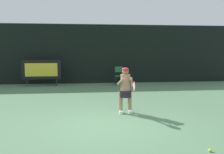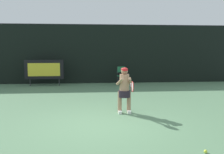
% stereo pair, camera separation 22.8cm
% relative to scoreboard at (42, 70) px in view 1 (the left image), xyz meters
% --- Properties ---
extents(ground, '(18.00, 22.00, 0.03)m').
position_rel_scoreboard_xyz_m(ground, '(3.03, -7.69, -0.96)').
color(ground, '#547B57').
extents(backdrop_screen, '(18.00, 0.12, 3.66)m').
position_rel_scoreboard_xyz_m(backdrop_screen, '(3.03, 0.99, 0.86)').
color(backdrop_screen, black).
rests_on(backdrop_screen, ground).
extents(scoreboard, '(2.20, 0.21, 1.50)m').
position_rel_scoreboard_xyz_m(scoreboard, '(0.00, 0.00, 0.00)').
color(scoreboard, black).
rests_on(scoreboard, ground).
extents(umpire_chair, '(0.52, 0.44, 1.08)m').
position_rel_scoreboard_xyz_m(umpire_chair, '(4.49, 0.10, -0.33)').
color(umpire_chair, black).
rests_on(umpire_chair, ground).
extents(water_bottle, '(0.07, 0.07, 0.27)m').
position_rel_scoreboard_xyz_m(water_bottle, '(5.06, -0.14, -0.82)').
color(water_bottle, '#D25F23').
rests_on(water_bottle, ground).
extents(tennis_player, '(0.54, 0.62, 1.49)m').
position_rel_scoreboard_xyz_m(tennis_player, '(3.78, -6.29, -0.13)').
color(tennis_player, white).
rests_on(tennis_player, ground).
extents(tennis_racket, '(0.03, 0.60, 0.31)m').
position_rel_scoreboard_xyz_m(tennis_racket, '(3.92, -6.96, 0.02)').
color(tennis_racket, black).
extents(tennis_ball_loose, '(0.07, 0.07, 0.07)m').
position_rel_scoreboard_xyz_m(tennis_ball_loose, '(4.97, -9.45, -0.91)').
color(tennis_ball_loose, '#CCDB3D').
rests_on(tennis_ball_loose, ground).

